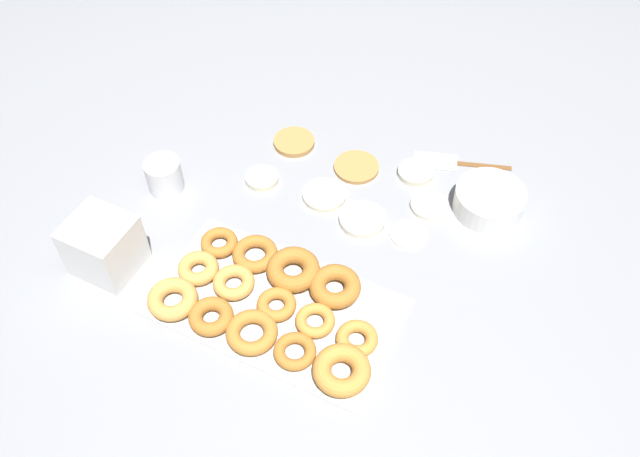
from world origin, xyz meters
name	(u,v)px	position (x,y,z in m)	size (l,w,h in m)	color
ground_plane	(336,217)	(0.00, 0.00, 0.00)	(3.00, 3.00, 0.00)	gray
pancake_0	(262,178)	(-0.22, 0.03, 0.01)	(0.08, 0.08, 0.01)	beige
pancake_1	(429,205)	(0.18, 0.13, 0.01)	(0.09, 0.09, 0.01)	silver
pancake_2	(356,167)	(-0.02, 0.17, 0.01)	(0.11, 0.11, 0.01)	#B27F42
pancake_3	(294,142)	(-0.21, 0.18, 0.01)	(0.11, 0.11, 0.01)	#B27F42
pancake_4	(362,220)	(0.06, 0.01, 0.01)	(0.11, 0.11, 0.02)	silver
pancake_5	(324,195)	(-0.05, 0.04, 0.01)	(0.10, 0.10, 0.01)	beige
pancake_6	(416,172)	(0.12, 0.21, 0.01)	(0.09, 0.09, 0.02)	beige
pancake_7	(408,234)	(0.17, 0.02, 0.00)	(0.08, 0.08, 0.01)	silver
donut_tray	(272,302)	(-0.01, -0.29, 0.02)	(0.52, 0.29, 0.04)	silver
batter_bowl	(489,200)	(0.31, 0.18, 0.03)	(0.16, 0.16, 0.06)	white
container_stack	(104,246)	(-0.39, -0.35, 0.07)	(0.13, 0.13, 0.13)	white
paper_cup	(164,176)	(-0.41, -0.10, 0.04)	(0.09, 0.09, 0.08)	white
spatula	(446,162)	(0.17, 0.29, 0.00)	(0.25, 0.11, 0.01)	brown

